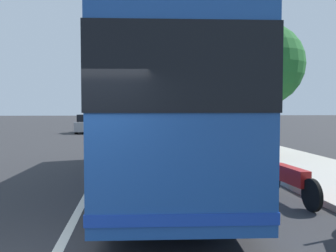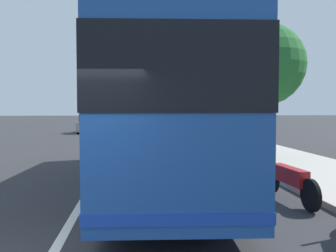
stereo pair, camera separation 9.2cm
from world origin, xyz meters
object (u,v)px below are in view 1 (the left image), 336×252
at_px(motorcycle_nearest_curb, 290,179).
at_px(car_oncoming, 103,120).
at_px(car_far_distant, 110,118).
at_px(utility_pole, 212,79).
at_px(car_behind_bus, 88,124).
at_px(roadside_tree_mid_block, 263,65).
at_px(coach_bus, 166,108).
at_px(car_side_street, 153,125).

bearing_deg(motorcycle_nearest_curb, car_oncoming, 6.55).
bearing_deg(car_far_distant, car_oncoming, 1.41).
relative_size(motorcycle_nearest_curb, utility_pole, 0.29).
distance_m(car_behind_bus, utility_pole, 12.44).
height_order(roadside_tree_mid_block, utility_pole, utility_pole).
height_order(coach_bus, motorcycle_nearest_curb, coach_bus).
height_order(motorcycle_nearest_curb, utility_pole, utility_pole).
xyz_separation_m(coach_bus, motorcycle_nearest_curb, (-2.24, -2.50, -1.55)).
bearing_deg(car_oncoming, roadside_tree_mid_block, 20.52).
relative_size(car_far_distant, roadside_tree_mid_block, 0.85).
xyz_separation_m(roadside_tree_mid_block, utility_pole, (8.35, 0.22, 0.16)).
distance_m(car_behind_bus, roadside_tree_mid_block, 19.08).
relative_size(car_behind_bus, car_far_distant, 0.87).
bearing_deg(car_far_distant, utility_pole, 14.75).
height_order(car_oncoming, car_behind_bus, car_behind_bus).
distance_m(coach_bus, car_oncoming, 33.72).
height_order(coach_bus, car_far_distant, coach_bus).
xyz_separation_m(car_oncoming, car_behind_bus, (-12.22, 0.26, 0.05)).
xyz_separation_m(coach_bus, roadside_tree_mid_block, (4.66, -4.43, 1.77)).
bearing_deg(utility_pole, car_behind_bus, 47.00).
bearing_deg(car_behind_bus, car_oncoming, 179.49).
xyz_separation_m(car_side_street, car_far_distant, (30.12, 5.09, -0.08)).
height_order(coach_bus, utility_pole, utility_pole).
bearing_deg(coach_bus, utility_pole, -14.67).
bearing_deg(car_far_distant, motorcycle_nearest_curb, 8.84).
relative_size(motorcycle_nearest_curb, car_side_street, 0.55).
relative_size(motorcycle_nearest_curb, car_oncoming, 0.53).
bearing_deg(car_far_distant, car_side_street, 10.71).
distance_m(coach_bus, utility_pole, 13.82).
xyz_separation_m(car_oncoming, utility_pole, (-20.40, -8.52, 3.30)).
height_order(car_side_street, roadside_tree_mid_block, roadside_tree_mid_block).
height_order(car_side_street, car_far_distant, car_side_street).
bearing_deg(car_oncoming, coach_bus, 10.96).
height_order(motorcycle_nearest_curb, roadside_tree_mid_block, roadside_tree_mid_block).
relative_size(car_side_street, car_far_distant, 0.90).
xyz_separation_m(motorcycle_nearest_curb, car_behind_bus, (23.44, 7.07, 0.23)).
relative_size(motorcycle_nearest_curb, car_behind_bus, 0.57).
bearing_deg(roadside_tree_mid_block, utility_pole, 1.51).
distance_m(motorcycle_nearest_curb, utility_pole, 15.74).
distance_m(coach_bus, car_side_street, 18.36).
distance_m(motorcycle_nearest_curb, roadside_tree_mid_block, 7.90).
bearing_deg(coach_bus, car_behind_bus, 15.41).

